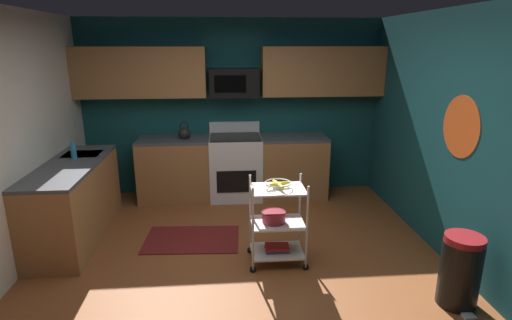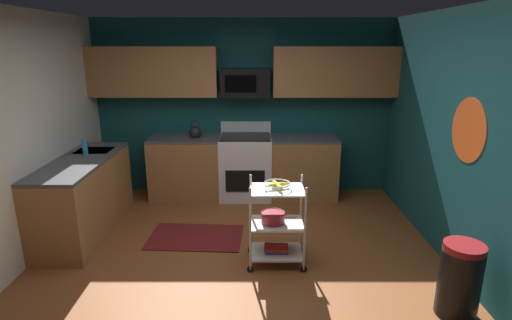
# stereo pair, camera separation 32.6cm
# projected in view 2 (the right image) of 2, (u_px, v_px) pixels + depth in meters

# --- Properties ---
(floor) EXTENTS (4.40, 4.80, 0.04)m
(floor) POSITION_uv_depth(u_px,v_px,m) (237.00, 272.00, 4.16)
(floor) COLOR brown
(floor) RESTS_ON ground
(wall_back) EXTENTS (4.52, 0.06, 2.60)m
(wall_back) POSITION_uv_depth(u_px,v_px,m) (242.00, 108.00, 6.13)
(wall_back) COLOR #14474C
(wall_back) RESTS_ON ground
(wall_right) EXTENTS (0.06, 4.80, 2.60)m
(wall_right) POSITION_uv_depth(u_px,v_px,m) (472.00, 148.00, 3.80)
(wall_right) COLOR #14474C
(wall_right) RESTS_ON ground
(wall_flower_decal) EXTENTS (0.00, 0.62, 0.62)m
(wall_flower_decal) POSITION_uv_depth(u_px,v_px,m) (466.00, 130.00, 3.84)
(wall_flower_decal) COLOR #E5591E
(counter_run) EXTENTS (3.58, 2.37, 0.92)m
(counter_run) POSITION_uv_depth(u_px,v_px,m) (187.00, 177.00, 5.59)
(counter_run) COLOR #9E6B3D
(counter_run) RESTS_ON ground
(oven_range) EXTENTS (0.76, 0.65, 1.10)m
(oven_range) POSITION_uv_depth(u_px,v_px,m) (244.00, 166.00, 6.04)
(oven_range) COLOR white
(oven_range) RESTS_ON ground
(upper_cabinets) EXTENTS (4.40, 0.33, 0.70)m
(upper_cabinets) POSITION_uv_depth(u_px,v_px,m) (241.00, 72.00, 5.79)
(upper_cabinets) COLOR #9E6B3D
(microwave) EXTENTS (0.70, 0.39, 0.40)m
(microwave) POSITION_uv_depth(u_px,v_px,m) (244.00, 83.00, 5.81)
(microwave) COLOR black
(rolling_cart) EXTENTS (0.61, 0.42, 0.91)m
(rolling_cart) POSITION_uv_depth(u_px,v_px,m) (275.00, 223.00, 4.19)
(rolling_cart) COLOR silver
(rolling_cart) RESTS_ON ground
(fruit_bowl) EXTENTS (0.27, 0.27, 0.07)m
(fruit_bowl) POSITION_uv_depth(u_px,v_px,m) (276.00, 185.00, 4.07)
(fruit_bowl) COLOR silver
(fruit_bowl) RESTS_ON rolling_cart
(mixing_bowl_large) EXTENTS (0.25, 0.25, 0.11)m
(mixing_bowl_large) POSITION_uv_depth(u_px,v_px,m) (272.00, 217.00, 4.17)
(mixing_bowl_large) COLOR maroon
(mixing_bowl_large) RESTS_ON rolling_cart
(book_stack) EXTENTS (0.26, 0.18, 0.06)m
(book_stack) POSITION_uv_depth(u_px,v_px,m) (275.00, 249.00, 4.27)
(book_stack) COLOR #1E4C8C
(book_stack) RESTS_ON rolling_cart
(kettle) EXTENTS (0.21, 0.18, 0.26)m
(kettle) POSITION_uv_depth(u_px,v_px,m) (194.00, 132.00, 5.89)
(kettle) COLOR black
(kettle) RESTS_ON counter_run
(dish_soap_bottle) EXTENTS (0.06, 0.06, 0.20)m
(dish_soap_bottle) POSITION_uv_depth(u_px,v_px,m) (83.00, 147.00, 4.95)
(dish_soap_bottle) COLOR #2D8CBF
(dish_soap_bottle) RESTS_ON counter_run
(trash_can) EXTENTS (0.34, 0.42, 0.66)m
(trash_can) POSITION_uv_depth(u_px,v_px,m) (458.00, 280.00, 3.40)
(trash_can) COLOR black
(trash_can) RESTS_ON ground
(floor_rug) EXTENTS (1.14, 0.76, 0.01)m
(floor_rug) POSITION_uv_depth(u_px,v_px,m) (194.00, 237.00, 4.85)
(floor_rug) COLOR maroon
(floor_rug) RESTS_ON ground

